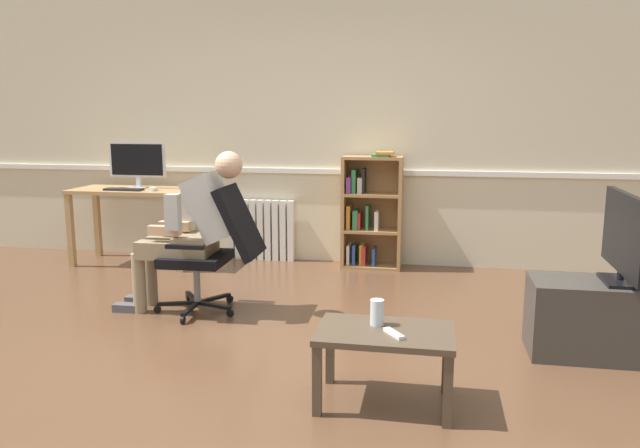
# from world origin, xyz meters

# --- Properties ---
(ground_plane) EXTENTS (18.00, 18.00, 0.00)m
(ground_plane) POSITION_xyz_m (0.00, 0.00, 0.00)
(ground_plane) COLOR brown
(back_wall) EXTENTS (12.00, 0.13, 2.70)m
(back_wall) POSITION_xyz_m (0.00, 2.65, 1.35)
(back_wall) COLOR beige
(back_wall) RESTS_ON ground_plane
(computer_desk) EXTENTS (1.22, 0.57, 0.76)m
(computer_desk) POSITION_xyz_m (-1.97, 2.15, 0.64)
(computer_desk) COLOR tan
(computer_desk) RESTS_ON ground_plane
(imac_monitor) EXTENTS (0.59, 0.14, 0.45)m
(imac_monitor) POSITION_xyz_m (-1.96, 2.23, 1.02)
(imac_monitor) COLOR silver
(imac_monitor) RESTS_ON computer_desk
(keyboard) EXTENTS (0.37, 0.12, 0.02)m
(keyboard) POSITION_xyz_m (-2.00, 2.01, 0.77)
(keyboard) COLOR black
(keyboard) RESTS_ON computer_desk
(computer_mouse) EXTENTS (0.06, 0.10, 0.03)m
(computer_mouse) POSITION_xyz_m (-1.71, 2.03, 0.77)
(computer_mouse) COLOR white
(computer_mouse) RESTS_ON computer_desk
(bookshelf) EXTENTS (0.58, 0.29, 1.13)m
(bookshelf) POSITION_xyz_m (0.34, 2.44, 0.54)
(bookshelf) COLOR #AD7F4C
(bookshelf) RESTS_ON ground_plane
(radiator) EXTENTS (0.70, 0.08, 0.62)m
(radiator) POSITION_xyz_m (-0.79, 2.54, 0.31)
(radiator) COLOR white
(radiator) RESTS_ON ground_plane
(office_chair) EXTENTS (0.81, 0.61, 0.97)m
(office_chair) POSITION_xyz_m (-0.64, 0.83, 0.52)
(office_chair) COLOR black
(office_chair) RESTS_ON ground_plane
(person_seated) EXTENTS (1.01, 0.40, 1.22)m
(person_seated) POSITION_xyz_m (-0.82, 0.82, 0.65)
(person_seated) COLOR #937F60
(person_seated) RESTS_ON ground_plane
(tv_stand) EXTENTS (1.03, 0.43, 0.47)m
(tv_stand) POSITION_xyz_m (2.07, 0.45, 0.24)
(tv_stand) COLOR #3D3833
(tv_stand) RESTS_ON ground_plane
(tv_screen) EXTENTS (0.21, 0.83, 0.54)m
(tv_screen) POSITION_xyz_m (2.07, 0.45, 0.76)
(tv_screen) COLOR black
(tv_screen) RESTS_ON tv_stand
(coffee_table) EXTENTS (0.69, 0.44, 0.40)m
(coffee_table) POSITION_xyz_m (0.72, -0.42, 0.34)
(coffee_table) COLOR #4C3D2D
(coffee_table) RESTS_ON ground_plane
(drinking_glass) EXTENTS (0.07, 0.07, 0.14)m
(drinking_glass) POSITION_xyz_m (0.68, -0.35, 0.46)
(drinking_glass) COLOR silver
(drinking_glass) RESTS_ON coffee_table
(spare_remote) EXTENTS (0.12, 0.14, 0.02)m
(spare_remote) POSITION_xyz_m (0.77, -0.49, 0.41)
(spare_remote) COLOR white
(spare_remote) RESTS_ON coffee_table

